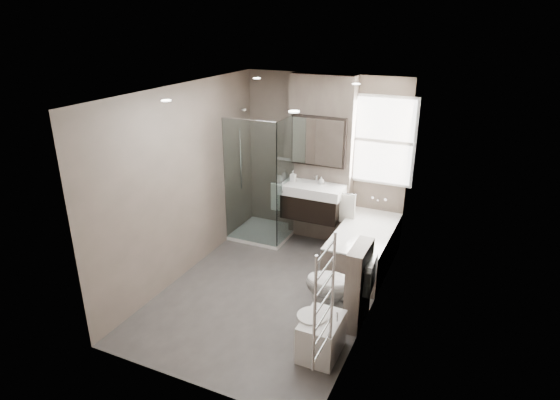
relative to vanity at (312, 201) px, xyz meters
The scene contains 15 objects.
room 1.53m from the vanity, 90.00° to the right, with size 2.70×3.90×2.70m.
vanity_pier 0.66m from the vanity, 90.00° to the left, with size 1.00×0.25×2.60m, color #655950.
vanity is the anchor object (origin of this frame).
mirror_cabinet 0.91m from the vanity, 90.00° to the left, with size 0.86×0.08×0.76m.
towel_left 0.56m from the vanity, behind, with size 0.24×0.06×0.44m, color silver.
towel_right 0.56m from the vanity, ahead, with size 0.24×0.06×0.44m, color silver.
shower_enclosure 0.80m from the vanity, behind, with size 0.90×0.90×2.00m.
bathtub 1.07m from the vanity, 19.37° to the right, with size 0.75×1.60×0.57m.
window 1.37m from the vanity, 26.58° to the left, with size 0.98×0.06×1.33m.
toilet 1.94m from the vanity, 59.43° to the right, with size 0.46×0.81×0.82m, color white.
cistern_box 2.08m from the vanity, 54.16° to the right, with size 0.19×0.55×1.00m.
bidet 2.63m from the vanity, 66.87° to the right, with size 0.47×0.54×0.56m.
towel_radiator 3.30m from the vanity, 67.55° to the right, with size 0.03×0.49×1.10m.
soap_bottle_a 0.48m from the vanity, behind, with size 0.08×0.08×0.18m, color white.
soap_bottle_b 0.35m from the vanity, 42.29° to the left, with size 0.09×0.09×0.12m, color white.
Camera 1 is at (2.31, -4.84, 3.38)m, focal length 30.00 mm.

